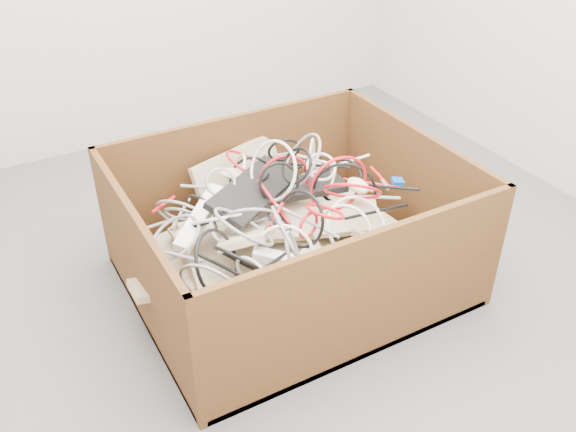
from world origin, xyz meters
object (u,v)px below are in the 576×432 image
vga_plug (398,181)px  cardboard_box (287,254)px  power_strip_left (200,218)px  power_strip_right (294,264)px

vga_plug → cardboard_box: bearing=-165.4°
cardboard_box → vga_plug: cardboard_box is taller
cardboard_box → power_strip_left: (-0.32, 0.07, 0.24)m
vga_plug → power_strip_right: bearing=-138.1°
power_strip_right → vga_plug: size_ratio=6.29×
power_strip_right → cardboard_box: bearing=102.6°
cardboard_box → power_strip_right: cardboard_box is taller
power_strip_right → vga_plug: (0.61, 0.24, 0.02)m
cardboard_box → vga_plug: size_ratio=26.82×
power_strip_left → vga_plug: 0.81m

